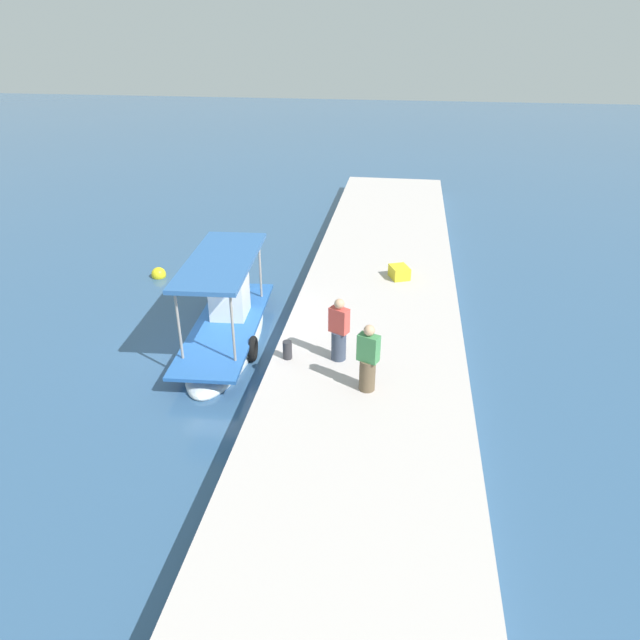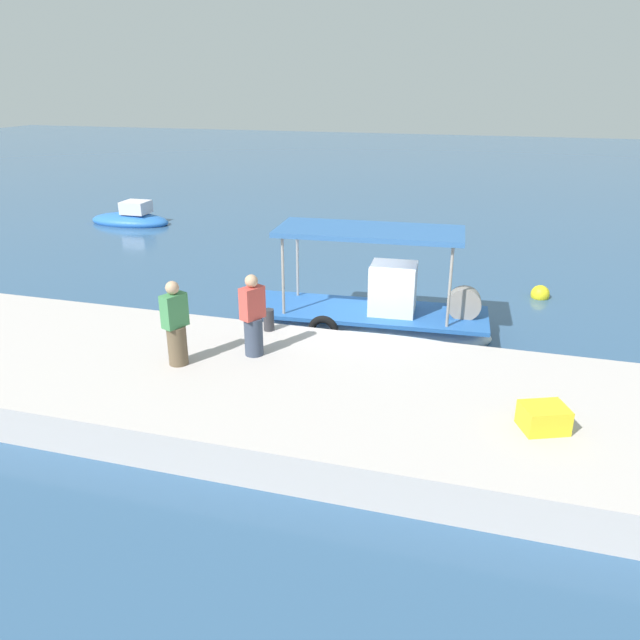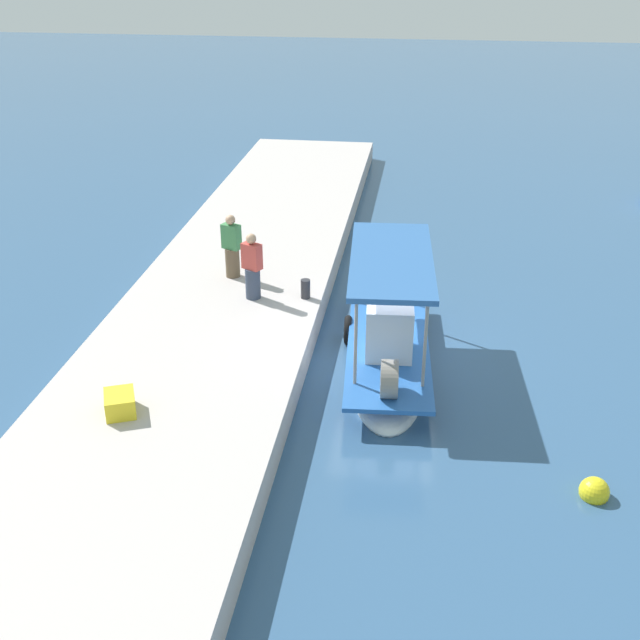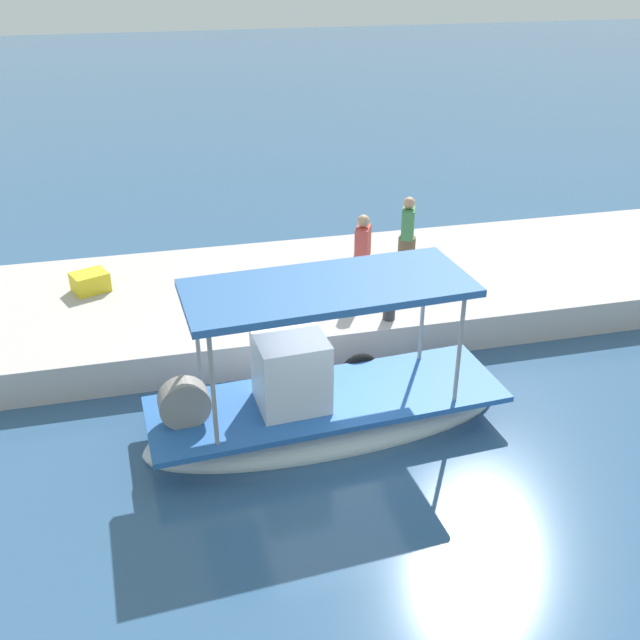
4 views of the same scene
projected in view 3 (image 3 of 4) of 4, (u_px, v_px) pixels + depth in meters
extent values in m
plane|color=#33587F|center=(386.00, 361.00, 18.55)|extent=(120.00, 120.00, 0.00)
cube|color=beige|center=(209.00, 336.00, 18.91)|extent=(36.00, 5.00, 0.71)
ellipsoid|color=silver|center=(387.00, 360.00, 18.42)|extent=(6.26, 2.24, 0.84)
cube|color=#2860AE|center=(388.00, 342.00, 18.21)|extent=(6.02, 2.22, 0.10)
cube|color=silver|center=(389.00, 331.00, 17.39)|extent=(1.16, 1.08, 1.31)
cylinder|color=gray|center=(425.00, 347.00, 15.98)|extent=(0.07, 0.07, 2.03)
cylinder|color=gray|center=(356.00, 344.00, 16.07)|extent=(0.07, 0.07, 2.03)
cylinder|color=gray|center=(418.00, 271.00, 19.50)|extent=(0.07, 0.07, 2.03)
cylinder|color=gray|center=(361.00, 269.00, 19.59)|extent=(0.07, 0.07, 2.03)
cube|color=#3061A2|center=(392.00, 260.00, 17.30)|extent=(4.55, 2.08, 0.12)
torus|color=black|center=(348.00, 330.00, 19.19)|extent=(0.75, 0.23, 0.74)
cylinder|color=gray|center=(389.00, 379.00, 15.94)|extent=(0.82, 0.40, 0.80)
cylinder|color=brown|center=(233.00, 262.00, 21.07)|extent=(0.50, 0.50, 0.80)
cube|color=#41884F|center=(231.00, 237.00, 20.74)|extent=(0.43, 0.55, 0.66)
sphere|color=tan|center=(230.00, 220.00, 20.54)|extent=(0.26, 0.26, 0.26)
cylinder|color=#374155|center=(253.00, 283.00, 19.84)|extent=(0.51, 0.51, 0.79)
cube|color=#D04941|center=(252.00, 256.00, 19.51)|extent=(0.45, 0.55, 0.65)
sphere|color=tan|center=(251.00, 239.00, 19.31)|extent=(0.26, 0.26, 0.26)
cylinder|color=#2D2D33|center=(305.00, 289.00, 19.89)|extent=(0.24, 0.24, 0.49)
cube|color=yellow|center=(120.00, 403.00, 15.18)|extent=(0.87, 0.79, 0.41)
sphere|color=yellow|center=(594.00, 492.00, 14.08)|extent=(0.54, 0.54, 0.54)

